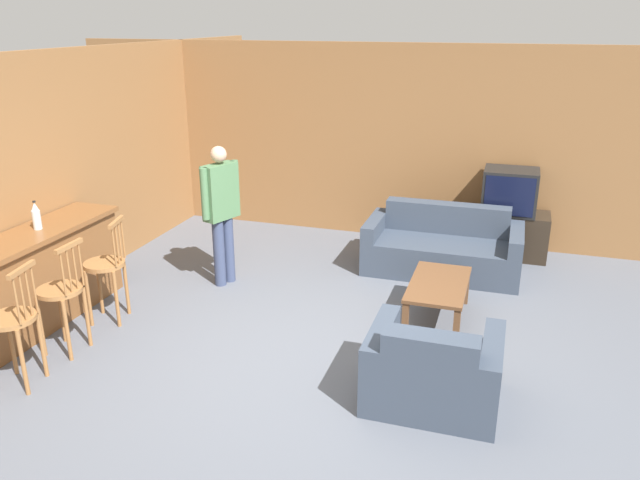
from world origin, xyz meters
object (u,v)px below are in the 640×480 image
at_px(armchair_near, 433,372).
at_px(tv, 510,191).
at_px(bar_chair_near, 14,325).
at_px(bar_chair_mid, 62,297).
at_px(couch_far, 443,249).
at_px(bar_chair_far, 107,270).
at_px(person_by_window, 221,208).
at_px(coffee_table, 438,288).
at_px(bottle, 36,216).
at_px(tv_unit, 505,234).

xyz_separation_m(armchair_near, tv, (0.43, 3.56, 0.58)).
distance_m(bar_chair_near, bar_chair_mid, 0.58).
distance_m(bar_chair_mid, armchair_near, 3.32).
bearing_deg(armchair_near, couch_far, 95.54).
bearing_deg(bar_chair_mid, armchair_near, 3.32).
bearing_deg(bar_chair_far, person_by_window, 60.23).
height_order(bar_chair_near, bar_chair_mid, same).
relative_size(bar_chair_near, armchair_near, 1.04).
height_order(couch_far, person_by_window, person_by_window).
distance_m(bar_chair_near, bar_chair_far, 1.24).
bearing_deg(armchair_near, person_by_window, 147.50).
xyz_separation_m(bar_chair_mid, person_by_window, (0.69, 1.86, 0.35)).
relative_size(armchair_near, coffee_table, 0.99).
relative_size(bar_chair_far, bottle, 3.73).
relative_size(bar_chair_mid, bar_chair_far, 1.00).
height_order(bar_chair_mid, tv_unit, bar_chair_mid).
bearing_deg(tv, bar_chair_near, -130.75).
xyz_separation_m(bar_chair_near, person_by_window, (0.69, 2.44, 0.35)).
distance_m(armchair_near, tv, 3.63).
relative_size(bar_chair_near, couch_far, 0.59).
bearing_deg(person_by_window, bar_chair_near, -105.72).
bearing_deg(armchair_near, bottle, 175.27).
xyz_separation_m(bar_chair_near, tv_unit, (3.73, 4.33, -0.26)).
distance_m(coffee_table, tv_unit, 2.18).
bearing_deg(couch_far, coffee_table, -84.94).
bearing_deg(tv, bottle, -143.42).
height_order(bar_chair_mid, person_by_window, person_by_window).
bearing_deg(tv_unit, bar_chair_far, -140.33).
bearing_deg(coffee_table, bottle, -163.21).
bearing_deg(bar_chair_near, person_by_window, 74.28).
relative_size(bar_chair_mid, bottle, 3.73).
bearing_deg(bar_chair_near, bar_chair_far, 90.01).
distance_m(armchair_near, bottle, 4.02).
relative_size(bar_chair_near, bottle, 3.73).
distance_m(armchair_near, coffee_table, 1.47).
xyz_separation_m(tv_unit, bottle, (-4.35, -3.23, 0.80)).
bearing_deg(bar_chair_far, coffee_table, 17.56).
xyz_separation_m(bar_chair_near, bar_chair_mid, (0.00, 0.58, 0.00)).
distance_m(bar_chair_far, armchair_near, 3.35).
bearing_deg(coffee_table, armchair_near, -84.01).
height_order(couch_far, bottle, bottle).
relative_size(bar_chair_far, tv, 1.63).
relative_size(bar_chair_near, bar_chair_far, 1.00).
bearing_deg(bar_chair_mid, tv, 45.14).
bearing_deg(couch_far, tv, 46.98).
relative_size(bar_chair_near, tv, 1.63).
xyz_separation_m(bar_chair_near, bar_chair_far, (-0.00, 1.24, 0.00)).
distance_m(bar_chair_near, armchair_near, 3.40).
xyz_separation_m(coffee_table, tv_unit, (0.58, 2.10, -0.06)).
xyz_separation_m(bar_chair_mid, bar_chair_far, (-0.00, 0.66, 0.00)).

